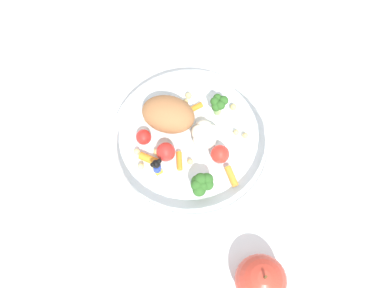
% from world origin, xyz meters
% --- Properties ---
extents(ground_plane, '(2.40, 2.40, 0.00)m').
position_xyz_m(ground_plane, '(0.00, 0.00, 0.00)').
color(ground_plane, white).
extents(food_container, '(0.26, 0.26, 0.06)m').
position_xyz_m(food_container, '(-0.01, 0.02, 0.03)').
color(food_container, white).
rests_on(food_container, ground_plane).
extents(loose_apple, '(0.07, 0.07, 0.08)m').
position_xyz_m(loose_apple, '(-0.24, -0.05, 0.04)').
color(loose_apple, '#BC3828').
rests_on(loose_apple, ground_plane).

